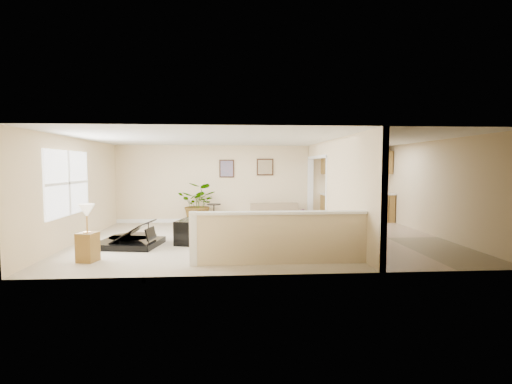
{
  "coord_description": "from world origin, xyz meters",
  "views": [
    {
      "loc": [
        -0.79,
        -9.1,
        1.83
      ],
      "look_at": [
        -0.17,
        0.4,
        1.16
      ],
      "focal_mm": 26.0,
      "sensor_mm": 36.0,
      "label": 1
    }
  ],
  "objects": [
    {
      "name": "pony_half_wall",
      "position": [
        0.08,
        -2.3,
        0.52
      ],
      "size": [
        3.42,
        0.22,
        1.0
      ],
      "color": "beige",
      "rests_on": "floor"
    },
    {
      "name": "small_plant",
      "position": [
        1.45,
        2.25,
        0.2
      ],
      "size": [
        0.35,
        0.35,
        0.48
      ],
      "color": "black",
      "rests_on": "floor"
    },
    {
      "name": "left_window",
      "position": [
        -4.49,
        -0.5,
        1.45
      ],
      "size": [
        0.05,
        2.15,
        1.45
      ],
      "primitive_type": "cube",
      "color": "white",
      "rests_on": "left_wall"
    },
    {
      "name": "right_wall",
      "position": [
        4.5,
        0.0,
        1.25
      ],
      "size": [
        0.04,
        6.0,
        2.5
      ],
      "primitive_type": "cube",
      "color": "beige",
      "rests_on": "floor"
    },
    {
      "name": "floor",
      "position": [
        0.0,
        0.0,
        0.0
      ],
      "size": [
        9.0,
        9.0,
        0.0
      ],
      "primitive_type": "plane",
      "color": "#C1B596",
      "rests_on": "ground"
    },
    {
      "name": "left_wall",
      "position": [
        -4.5,
        0.0,
        1.25
      ],
      "size": [
        0.04,
        6.0,
        2.5
      ],
      "primitive_type": "cube",
      "color": "beige",
      "rests_on": "floor"
    },
    {
      "name": "palm_plant",
      "position": [
        -1.81,
        2.46,
        0.65
      ],
      "size": [
        1.44,
        1.33,
        1.32
      ],
      "color": "black",
      "rests_on": "floor"
    },
    {
      "name": "wall_art_left",
      "position": [
        -0.95,
        2.97,
        1.75
      ],
      "size": [
        0.48,
        0.04,
        0.58
      ],
      "color": "#392214",
      "rests_on": "back_wall"
    },
    {
      "name": "back_wall",
      "position": [
        0.0,
        3.0,
        1.25
      ],
      "size": [
        9.0,
        0.04,
        2.5
      ],
      "primitive_type": "cube",
      "color": "beige",
      "rests_on": "floor"
    },
    {
      "name": "piano_bench",
      "position": [
        -1.81,
        -0.29,
        0.28
      ],
      "size": [
        0.64,
        0.93,
        0.56
      ],
      "primitive_type": "cube",
      "rotation": [
        0.0,
        0.0,
        -0.27
      ],
      "color": "black",
      "rests_on": "floor"
    },
    {
      "name": "piano",
      "position": [
        -3.16,
        -0.44,
        0.52
      ],
      "size": [
        1.69,
        1.72,
        1.25
      ],
      "rotation": [
        0.0,
        0.0,
        -0.16
      ],
      "color": "black",
      "rests_on": "floor"
    },
    {
      "name": "kitchen_cabinets",
      "position": [
        3.19,
        2.73,
        0.87
      ],
      "size": [
        2.36,
        0.65,
        2.33
      ],
      "color": "olive",
      "rests_on": "floor"
    },
    {
      "name": "lamp_stand",
      "position": [
        -3.55,
        -1.9,
        0.47
      ],
      "size": [
        0.39,
        0.39,
        1.11
      ],
      "color": "olive",
      "rests_on": "floor"
    },
    {
      "name": "ceiling",
      "position": [
        0.0,
        0.0,
        2.5
      ],
      "size": [
        9.0,
        6.0,
        0.04
      ],
      "primitive_type": "cube",
      "color": "silver",
      "rests_on": "back_wall"
    },
    {
      "name": "front_wall",
      "position": [
        0.0,
        -3.0,
        1.25
      ],
      "size": [
        9.0,
        0.04,
        2.5
      ],
      "primitive_type": "cube",
      "color": "beige",
      "rests_on": "floor"
    },
    {
      "name": "accent_table",
      "position": [
        -1.36,
        2.63,
        0.41
      ],
      "size": [
        0.44,
        0.44,
        0.63
      ],
      "color": "black",
      "rests_on": "floor"
    },
    {
      "name": "loveseat",
      "position": [
        0.59,
        2.3,
        0.33
      ],
      "size": [
        1.59,
        0.99,
        0.87
      ],
      "rotation": [
        0.0,
        0.0,
        0.08
      ],
      "color": "tan",
      "rests_on": "floor"
    },
    {
      "name": "wall_mirror",
      "position": [
        0.3,
        2.97,
        1.8
      ],
      "size": [
        0.55,
        0.04,
        0.55
      ],
      "color": "#392214",
      "rests_on": "back_wall"
    },
    {
      "name": "kitchen_vinyl",
      "position": [
        3.15,
        0.0,
        0.0
      ],
      "size": [
        2.7,
        6.0,
        0.01
      ],
      "primitive_type": "cube",
      "color": "tan",
      "rests_on": "floor"
    },
    {
      "name": "interior_partition",
      "position": [
        1.8,
        0.25,
        1.22
      ],
      "size": [
        0.18,
        5.99,
        2.5
      ],
      "color": "beige",
      "rests_on": "floor"
    }
  ]
}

